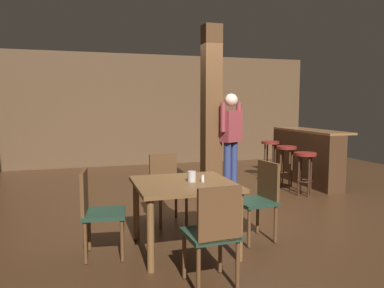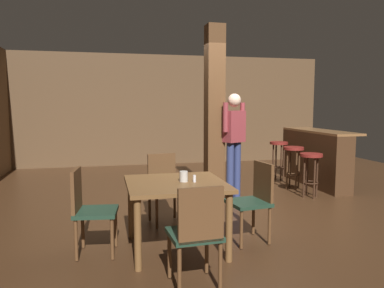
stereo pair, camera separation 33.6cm
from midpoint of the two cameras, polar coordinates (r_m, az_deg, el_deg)
name	(u,v)px [view 1 (the left image)]	position (r m, az deg, el deg)	size (l,w,h in m)	color
ground_plane	(229,209)	(5.64, 3.92, -9.91)	(10.80, 10.80, 0.00)	#422816
wall_back	(163,110)	(9.76, -5.45, 5.18)	(8.00, 0.10, 2.80)	brown
pillar	(211,114)	(6.06, 1.35, 4.64)	(0.28, 0.28, 2.80)	brown
dining_table	(184,192)	(4.01, -3.65, -7.34)	(1.03, 1.03, 0.73)	brown
chair_east	(260,196)	(4.35, 8.07, -7.91)	(0.47, 0.47, 0.89)	#1E3828
chair_south	(214,230)	(3.19, 0.26, -13.07)	(0.44, 0.44, 0.89)	#1E3828
chair_north	(166,185)	(4.93, -5.89, -6.21)	(0.47, 0.47, 0.89)	#1E3828
chair_west	(97,208)	(3.99, -16.74, -9.41)	(0.47, 0.47, 0.89)	#1E3828
napkin_cup	(192,176)	(3.99, -2.46, -4.98)	(0.09, 0.09, 0.11)	beige
salt_shaker	(203,178)	(3.97, -0.79, -5.29)	(0.03, 0.03, 0.08)	silver
standing_person	(231,138)	(6.04, 4.35, 0.84)	(0.45, 0.33, 1.72)	maroon
bar_counter	(306,156)	(7.64, 15.77, -1.77)	(0.56, 1.92, 1.06)	brown
bar_stool_near	(305,163)	(6.58, 15.46, -2.80)	(0.37, 0.37, 0.74)	maroon
bar_stool_mid	(286,156)	(7.11, 12.88, -1.85)	(0.36, 0.36, 0.78)	maroon
bar_stool_far	(270,150)	(7.90, 10.63, -0.98)	(0.37, 0.37, 0.79)	maroon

